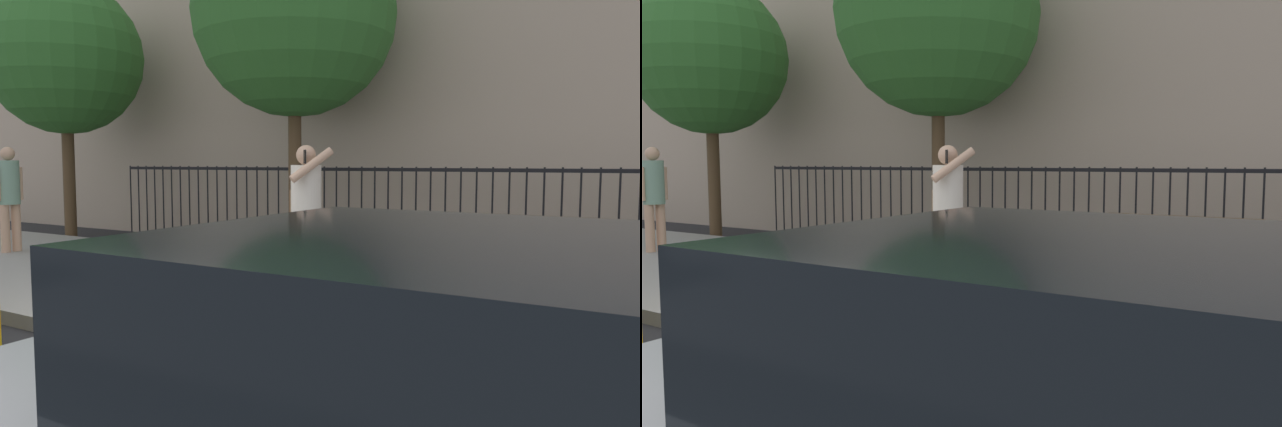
# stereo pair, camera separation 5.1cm
# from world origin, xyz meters

# --- Properties ---
(ground_plane) EXTENTS (60.00, 60.00, 0.00)m
(ground_plane) POSITION_xyz_m (0.00, 0.00, 0.00)
(ground_plane) COLOR black
(sidewalk) EXTENTS (28.00, 4.40, 0.15)m
(sidewalk) POSITION_xyz_m (0.00, 2.20, 0.07)
(sidewalk) COLOR gray
(sidewalk) RESTS_ON ground
(iron_fence) EXTENTS (12.03, 0.04, 1.60)m
(iron_fence) POSITION_xyz_m (0.00, 5.90, 1.02)
(iron_fence) COLOR black
(iron_fence) RESTS_ON ground
(pedestrian_on_phone) EXTENTS (0.70, 0.67, 1.71)m
(pedestrian_on_phone) POSITION_xyz_m (1.09, 2.11, 1.15)
(pedestrian_on_phone) COLOR tan
(pedestrian_on_phone) RESTS_ON sidewalk
(pedestrian_walking) EXTENTS (0.34, 0.49, 1.79)m
(pedestrian_walking) POSITION_xyz_m (-5.08, 2.46, 1.18)
(pedestrian_walking) COLOR tan
(pedestrian_walking) RESTS_ON sidewalk
(street_bench) EXTENTS (1.60, 0.45, 0.95)m
(street_bench) POSITION_xyz_m (3.39, 3.28, 0.65)
(street_bench) COLOR brown
(street_bench) RESTS_ON sidewalk
(street_tree_near) EXTENTS (3.17, 3.17, 5.43)m
(street_tree_near) POSITION_xyz_m (-6.35, 4.57, 3.83)
(street_tree_near) COLOR #4C3823
(street_tree_near) RESTS_ON ground
(street_tree_mid) EXTENTS (3.38, 3.38, 5.80)m
(street_tree_mid) POSITION_xyz_m (-0.87, 4.88, 4.10)
(street_tree_mid) COLOR #4C3823
(street_tree_mid) RESTS_ON ground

